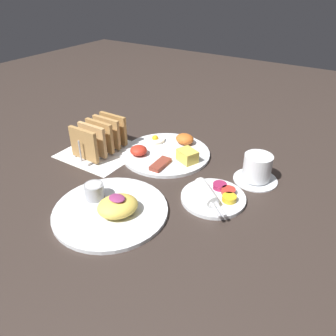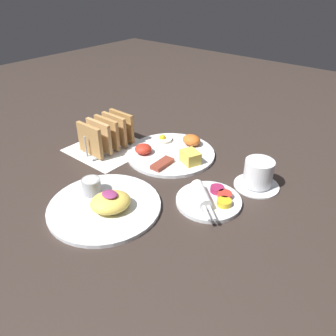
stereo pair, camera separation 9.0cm
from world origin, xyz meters
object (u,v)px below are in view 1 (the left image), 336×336
Objects in this scene: plate_breakfast at (167,152)px; coffee_cup at (257,169)px; plate_foreground at (111,208)px; plate_condiments at (213,196)px; toast_rack at (100,137)px.

plate_breakfast is 0.28m from coffee_cup.
plate_foreground is at bearing -82.18° from plate_breakfast.
coffee_cup reaches higher than plate_condiments.
plate_foreground is at bearing -135.52° from plate_condiments.
toast_rack reaches higher than plate_foreground.
plate_breakfast reaches higher than plate_condiments.
coffee_cup is (0.06, 0.14, 0.02)m from plate_condiments.
plate_foreground reaches higher than plate_breakfast.
plate_condiments is 0.60× the size of plate_foreground.
plate_breakfast is 0.31m from plate_foreground.
plate_foreground is 1.53× the size of toast_rack.
plate_foreground reaches higher than plate_condiments.
toast_rack is 0.48m from coffee_cup.
plate_foreground is 0.31m from toast_rack.
plate_breakfast is 1.65× the size of plate_condiments.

